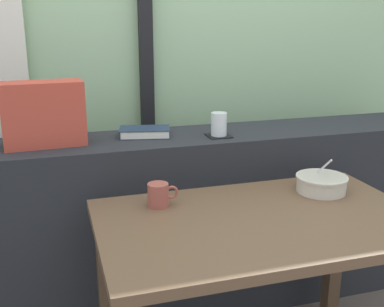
# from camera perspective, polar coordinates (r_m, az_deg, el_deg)

# --- Properties ---
(outdoor_backdrop) EXTENTS (4.80, 0.08, 2.80)m
(outdoor_backdrop) POSITION_cam_1_polar(r_m,az_deg,el_deg) (2.67, -2.94, 17.03)
(outdoor_backdrop) COLOR #9EC699
(outdoor_backdrop) RESTS_ON ground
(window_divider_post) EXTENTS (0.07, 0.05, 2.60)m
(window_divider_post) POSITION_cam_1_polar(r_m,az_deg,el_deg) (2.58, -5.63, 14.78)
(window_divider_post) COLOR black
(window_divider_post) RESTS_ON ground
(dark_console_ledge) EXTENTS (2.80, 0.37, 0.85)m
(dark_console_ledge) POSITION_cam_1_polar(r_m,az_deg,el_deg) (2.26, 1.35, -8.14)
(dark_console_ledge) COLOR #23262B
(dark_console_ledge) RESTS_ON ground
(breakfast_table) EXTENTS (1.11, 0.68, 0.70)m
(breakfast_table) POSITION_cam_1_polar(r_m,az_deg,el_deg) (1.69, 8.19, -11.07)
(breakfast_table) COLOR brown
(breakfast_table) RESTS_ON ground
(coaster_square) EXTENTS (0.10, 0.10, 0.00)m
(coaster_square) POSITION_cam_1_polar(r_m,az_deg,el_deg) (2.08, 3.23, 2.13)
(coaster_square) COLOR black
(coaster_square) RESTS_ON dark_console_ledge
(juice_glass) EXTENTS (0.07, 0.07, 0.10)m
(juice_glass) POSITION_cam_1_polar(r_m,az_deg,el_deg) (2.07, 3.25, 3.44)
(juice_glass) COLOR white
(juice_glass) RESTS_ON coaster_square
(closed_book) EXTENTS (0.24, 0.17, 0.04)m
(closed_book) POSITION_cam_1_polar(r_m,az_deg,el_deg) (2.09, -5.77, 2.58)
(closed_book) COLOR #1E2D47
(closed_book) RESTS_ON dark_console_ledge
(throw_pillow) EXTENTS (0.33, 0.16, 0.26)m
(throw_pillow) POSITION_cam_1_polar(r_m,az_deg,el_deg) (2.00, -17.46, 4.56)
(throw_pillow) COLOR #B74233
(throw_pillow) RESTS_ON dark_console_ledge
(soup_bowl) EXTENTS (0.20, 0.20, 0.14)m
(soup_bowl) POSITION_cam_1_polar(r_m,az_deg,el_deg) (1.91, 15.32, -3.52)
(soup_bowl) COLOR beige
(soup_bowl) RESTS_ON breakfast_table
(ceramic_mug) EXTENTS (0.11, 0.08, 0.08)m
(ceramic_mug) POSITION_cam_1_polar(r_m,az_deg,el_deg) (1.71, -4.03, -4.98)
(ceramic_mug) COLOR #9E4C42
(ceramic_mug) RESTS_ON breakfast_table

